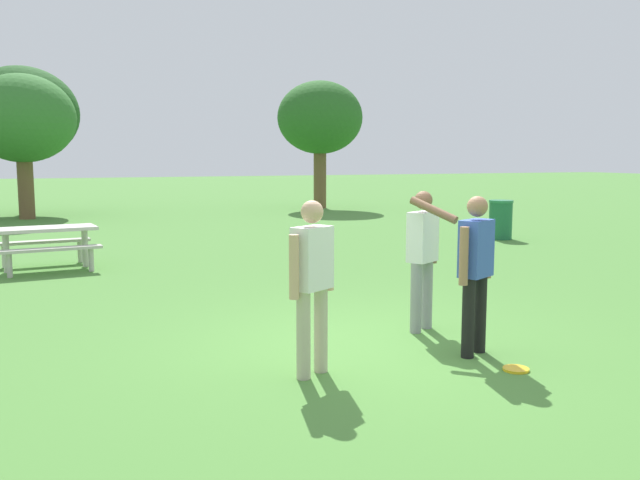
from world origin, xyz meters
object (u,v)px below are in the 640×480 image
tree_slender_mid (320,119)px  person_catcher (423,250)px  person_bystander (476,265)px  trash_can_beside_table (501,220)px  person_thrower (312,276)px  frisbee (516,369)px  picnic_table_near (46,239)px  tree_far_right (22,119)px  tree_broad_center (22,114)px

tree_slender_mid → person_catcher: bearing=-108.2°
person_bystander → trash_can_beside_table: size_ratio=1.71×
person_bystander → trash_can_beside_table: (6.28, 7.97, -0.46)m
person_thrower → tree_slender_mid: bearing=67.9°
frisbee → picnic_table_near: bearing=117.8°
person_bystander → trash_can_beside_table: 10.16m
person_thrower → tree_far_right: (-2.91, 18.10, 2.25)m
frisbee → trash_can_beside_table: (6.20, 8.56, 0.47)m
person_bystander → tree_broad_center: tree_broad_center is taller
person_thrower → tree_far_right: bearing=99.1°
frisbee → tree_broad_center: (-4.81, 20.45, 3.43)m
person_bystander → tree_slender_mid: (5.83, 18.78, 2.52)m
picnic_table_near → tree_slender_mid: size_ratio=0.38×
tree_far_right → tree_slender_mid: bearing=3.7°
person_thrower → frisbee: bearing=-18.0°
person_thrower → person_bystander: bearing=-0.4°
person_thrower → tree_far_right: 18.47m
frisbee → picnic_table_near: (-4.16, 7.90, 0.55)m
frisbee → tree_far_right: bearing=104.3°
frisbee → trash_can_beside_table: 10.58m
picnic_table_near → tree_slender_mid: 15.45m
frisbee → person_thrower: bearing=162.0°
picnic_table_near → tree_slender_mid: (9.92, 11.48, 2.90)m
person_catcher → tree_far_right: (-4.69, 17.07, 2.23)m
tree_slender_mid → person_bystander: bearing=-107.3°
person_bystander → tree_broad_center: size_ratio=0.32×
tree_far_right → person_catcher: bearing=-74.6°
person_catcher → trash_can_beside_table: bearing=47.8°
tree_slender_mid → frisbee: bearing=-106.5°
trash_can_beside_table → person_thrower: bearing=-135.4°
person_bystander → picnic_table_near: person_bystander is taller
person_thrower → person_bystander: same height
person_bystander → frisbee: 1.10m
person_thrower → tree_far_right: tree_far_right is taller
trash_can_beside_table → tree_slender_mid: bearing=92.4°
person_catcher → trash_can_beside_table: person_catcher is taller
trash_can_beside_table → tree_slender_mid: 11.23m
tree_far_right → picnic_table_near: bearing=-86.8°
person_catcher → frisbee: bearing=-87.5°
person_thrower → trash_can_beside_table: bearing=44.6°
person_catcher → person_bystander: bearing=-90.3°
tree_slender_mid → person_thrower: bearing=-112.1°
person_bystander → picnic_table_near: (-4.08, 7.30, -0.38)m
picnic_table_near → tree_broad_center: (-0.65, 12.55, 2.88)m
tree_broad_center → person_catcher: bearing=-75.9°
person_bystander → tree_slender_mid: tree_slender_mid is taller
person_catcher → tree_broad_center: (-4.74, 18.81, 2.48)m
trash_can_beside_table → tree_far_right: 15.18m
person_thrower → picnic_table_near: size_ratio=0.88×
trash_can_beside_table → tree_slender_mid: (-0.45, 10.81, 2.98)m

